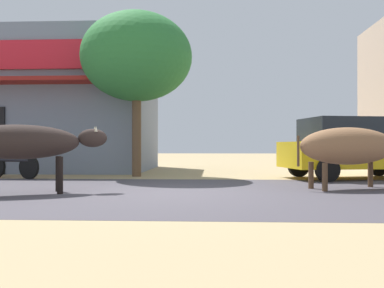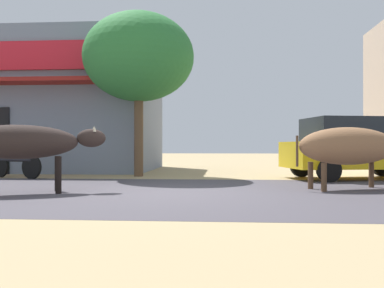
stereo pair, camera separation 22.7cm
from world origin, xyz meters
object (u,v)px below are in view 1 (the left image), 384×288
Objects in this scene: roadside_tree at (137,57)px; cow_near_brown at (24,143)px; cow_far_dark at (351,146)px; parked_motorcycle at (13,161)px; parked_hatchback_car at (352,148)px.

roadside_tree is 1.80× the size of cow_near_brown.
cow_near_brown reaches higher than cow_far_dark.
roadside_tree is 2.70× the size of parked_motorcycle.
parked_hatchback_car is at bearing -4.94° from roadside_tree.
cow_far_dark is at bearing 11.03° from cow_near_brown.
cow_near_brown is 6.47m from cow_far_dark.
roadside_tree reaches higher than parked_hatchback_car.
parked_hatchback_car is 1.55× the size of cow_near_brown.
parked_hatchback_car is at bearing 2.51° from parked_motorcycle.
cow_near_brown is at bearing -61.64° from parked_motorcycle.
cow_near_brown is (-1.28, -4.55, -2.52)m from roadside_tree.
cow_far_dark is (5.07, -3.31, -2.59)m from roadside_tree.
parked_motorcycle is at bearing 163.97° from cow_far_dark.
cow_near_brown is 0.96× the size of cow_far_dark.
cow_far_dark is (8.31, -2.39, 0.40)m from parked_motorcycle.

